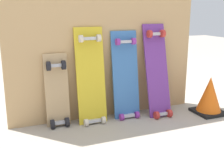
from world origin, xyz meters
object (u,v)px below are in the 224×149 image
skateboard_yellow (91,80)px  skateboard_blue (126,79)px  skateboard_purple (157,74)px  traffic_cone (210,96)px  skateboard_natural (57,94)px

skateboard_yellow → skateboard_blue: bearing=0.5°
skateboard_purple → traffic_cone: 0.50m
skateboard_blue → traffic_cone: bearing=-16.5°
skateboard_purple → traffic_cone: skateboard_purple is taller
skateboard_blue → skateboard_natural: bearing=178.2°
skateboard_natural → traffic_cone: skateboard_natural is taller
skateboard_purple → skateboard_blue: bearing=170.6°
skateboard_natural → skateboard_blue: skateboard_blue is taller
skateboard_blue → skateboard_purple: size_ratio=0.94×
skateboard_blue → skateboard_purple: 0.28m
traffic_cone → skateboard_purple: bearing=159.2°
skateboard_yellow → skateboard_blue: 0.30m
skateboard_blue → skateboard_yellow: bearing=-179.5°
skateboard_blue → skateboard_purple: bearing=-9.4°
skateboard_natural → skateboard_purple: bearing=-4.3°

